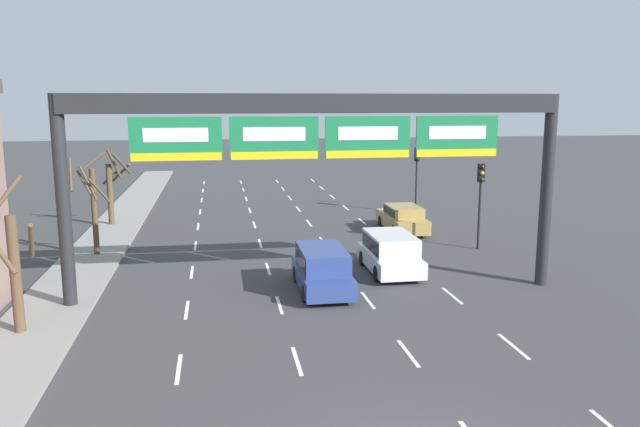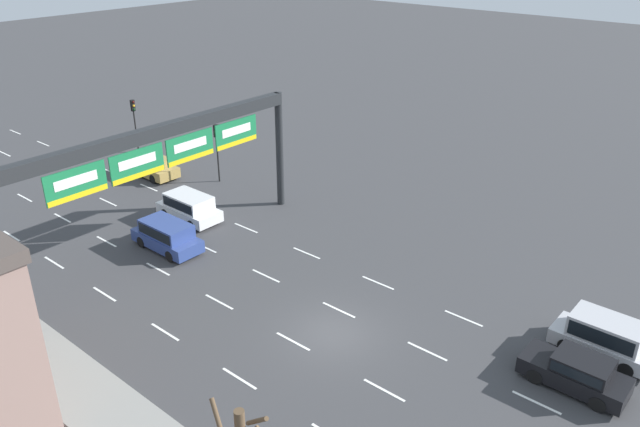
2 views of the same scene
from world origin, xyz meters
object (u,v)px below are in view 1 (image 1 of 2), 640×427
(tree_bare_second, at_px, (13,263))
(sign_gantry, at_px, (320,134))
(traffic_light_mid_block, at_px, (481,188))
(suv_blue, at_px, (322,267))
(tree_bare_closest, at_px, (92,201))
(traffic_light_near_gantry, at_px, (417,166))
(tree_bare_third, at_px, (112,187))
(car_gold, at_px, (403,218))
(suv_white, at_px, (390,251))

(tree_bare_second, bearing_deg, sign_gantry, 14.04)
(tree_bare_second, bearing_deg, traffic_light_mid_block, 24.51)
(suv_blue, xyz_separation_m, tree_bare_closest, (-9.75, 6.98, 1.73))
(sign_gantry, xyz_separation_m, suv_blue, (0.17, 0.61, -5.17))
(traffic_light_near_gantry, bearing_deg, tree_bare_second, -135.61)
(tree_bare_third, bearing_deg, tree_bare_closest, -88.15)
(traffic_light_mid_block, bearing_deg, suv_blue, -147.82)
(car_gold, xyz_separation_m, tree_bare_third, (-16.34, 4.17, 1.57))
(traffic_light_near_gantry, xyz_separation_m, tree_bare_closest, (-18.59, -8.56, -0.43))
(sign_gantry, height_order, tree_bare_closest, sign_gantry)
(traffic_light_mid_block, bearing_deg, tree_bare_second, -155.49)
(traffic_light_mid_block, xyz_separation_m, tree_bare_third, (-18.84, 8.85, -0.70))
(tree_bare_third, bearing_deg, car_gold, -14.32)
(suv_white, xyz_separation_m, tree_bare_closest, (-13.08, 4.84, 1.74))
(tree_bare_third, bearing_deg, traffic_light_near_gantry, 3.39)
(traffic_light_near_gantry, distance_m, tree_bare_third, 18.88)
(suv_blue, relative_size, tree_bare_third, 0.99)
(sign_gantry, distance_m, traffic_light_mid_block, 11.36)
(sign_gantry, xyz_separation_m, car_gold, (6.52, 10.87, -5.32))
(sign_gantry, distance_m, car_gold, 13.75)
(sign_gantry, height_order, car_gold, sign_gantry)
(traffic_light_mid_block, height_order, tree_bare_third, tree_bare_third)
(traffic_light_near_gantry, relative_size, tree_bare_second, 0.89)
(car_gold, bearing_deg, suv_blue, -121.77)
(tree_bare_closest, distance_m, tree_bare_second, 10.12)
(suv_white, relative_size, traffic_light_near_gantry, 0.99)
(sign_gantry, distance_m, tree_bare_closest, 12.69)
(car_gold, distance_m, traffic_light_near_gantry, 6.29)
(suv_white, height_order, traffic_light_near_gantry, traffic_light_near_gantry)
(sign_gantry, xyz_separation_m, traffic_light_near_gantry, (9.02, 16.15, -3.01))
(traffic_light_mid_block, distance_m, tree_bare_second, 20.98)
(sign_gantry, height_order, tree_bare_second, sign_gantry)
(suv_white, distance_m, tree_bare_closest, 14.06)
(traffic_light_mid_block, bearing_deg, tree_bare_third, 154.84)
(suv_white, relative_size, suv_blue, 0.97)
(suv_white, height_order, suv_blue, suv_blue)
(suv_blue, bearing_deg, tree_bare_closest, 144.40)
(car_gold, xyz_separation_m, traffic_light_near_gantry, (2.50, 5.29, 2.32))
(tree_bare_second, height_order, tree_bare_third, tree_bare_second)
(sign_gantry, relative_size, tree_bare_closest, 3.87)
(traffic_light_near_gantry, bearing_deg, tree_bare_closest, -155.28)
(suv_white, height_order, tree_bare_closest, tree_bare_closest)
(tree_bare_closest, height_order, tree_bare_third, tree_bare_closest)
(suv_blue, distance_m, tree_bare_closest, 12.11)
(sign_gantry, xyz_separation_m, tree_bare_second, (-10.05, -2.51, -3.74))
(suv_white, distance_m, tree_bare_second, 14.61)
(traffic_light_near_gantry, xyz_separation_m, tree_bare_second, (-19.07, -18.67, -0.73))
(traffic_light_mid_block, height_order, tree_bare_second, tree_bare_second)
(car_gold, relative_size, suv_blue, 1.05)
(traffic_light_mid_block, bearing_deg, sign_gantry, -145.58)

